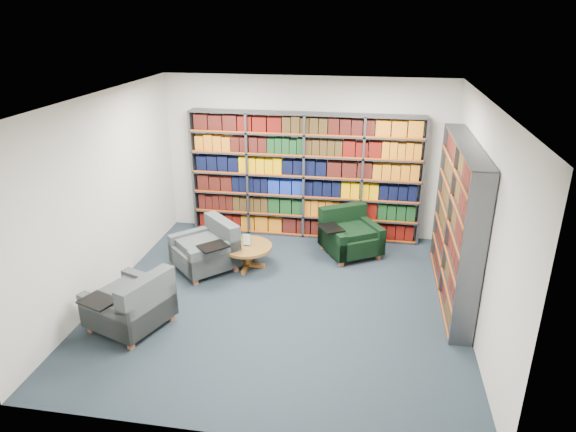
% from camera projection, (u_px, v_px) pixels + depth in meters
% --- Properties ---
extents(room_shell, '(5.02, 5.02, 2.82)m').
position_uv_depth(room_shell, '(280.00, 208.00, 6.70)').
color(room_shell, black).
rests_on(room_shell, ground).
extents(bookshelf_back, '(4.00, 0.28, 2.20)m').
position_uv_depth(bookshelf_back, '(304.00, 177.00, 8.95)').
color(bookshelf_back, '#47494F').
rests_on(bookshelf_back, ground).
extents(bookshelf_right, '(0.28, 2.50, 2.20)m').
position_uv_depth(bookshelf_right, '(457.00, 223.00, 7.00)').
color(bookshelf_right, '#47494F').
rests_on(bookshelf_right, ground).
extents(chair_teal_left, '(1.19, 1.19, 0.77)m').
position_uv_depth(chair_teal_left, '(209.00, 250.00, 8.04)').
color(chair_teal_left, '#0E2240').
rests_on(chair_teal_left, ground).
extents(chair_green_right, '(1.14, 1.14, 0.75)m').
position_uv_depth(chair_green_right, '(348.00, 235.00, 8.57)').
color(chair_green_right, black).
rests_on(chair_green_right, ground).
extents(chair_teal_front, '(1.10, 1.14, 0.78)m').
position_uv_depth(chair_teal_front, '(134.00, 307.00, 6.49)').
color(chair_teal_front, '#0E2240').
rests_on(chair_teal_front, ground).
extents(coffee_table, '(0.79, 0.79, 0.56)m').
position_uv_depth(coffee_table, '(247.00, 250.00, 8.07)').
color(coffee_table, brown).
rests_on(coffee_table, ground).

